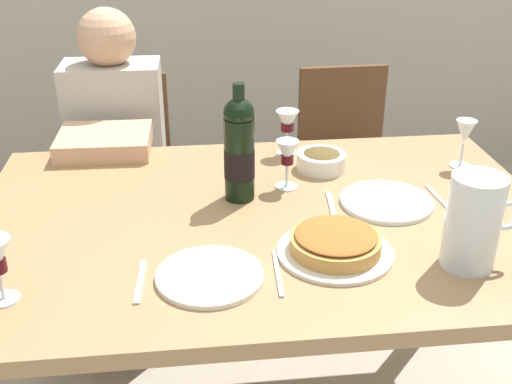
{
  "coord_description": "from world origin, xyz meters",
  "views": [
    {
      "loc": [
        -0.19,
        -1.42,
        1.54
      ],
      "look_at": [
        -0.02,
        0.07,
        0.79
      ],
      "focal_mm": 44.23,
      "sensor_mm": 36.0,
      "label": 1
    }
  ],
  "objects_px": {
    "water_pitcher": "(472,227)",
    "baked_tart": "(335,244)",
    "wine_glass_centre": "(287,155)",
    "diner_left": "(116,170)",
    "dining_table": "(266,245)",
    "dinner_plate_left_setting": "(386,202)",
    "salad_bowl": "(479,198)",
    "olive_bowl": "(321,159)",
    "wine_glass_spare": "(287,123)",
    "wine_bottle": "(239,150)",
    "dinner_plate_right_setting": "(210,276)",
    "chair_right": "(345,162)",
    "wine_glass_left_diner": "(465,134)",
    "chair_left": "(125,173)"
  },
  "relations": [
    {
      "from": "wine_bottle",
      "to": "dinner_plate_right_setting",
      "type": "height_order",
      "value": "wine_bottle"
    },
    {
      "from": "wine_glass_centre",
      "to": "baked_tart",
      "type": "bearing_deg",
      "value": -81.17
    },
    {
      "from": "chair_right",
      "to": "wine_glass_spare",
      "type": "bearing_deg",
      "value": 54.6
    },
    {
      "from": "baked_tart",
      "to": "chair_right",
      "type": "bearing_deg",
      "value": 74.2
    },
    {
      "from": "wine_bottle",
      "to": "olive_bowl",
      "type": "distance_m",
      "value": 0.33
    },
    {
      "from": "chair_left",
      "to": "water_pitcher",
      "type": "bearing_deg",
      "value": 127.92
    },
    {
      "from": "wine_glass_centre",
      "to": "chair_right",
      "type": "distance_m",
      "value": 0.9
    },
    {
      "from": "dining_table",
      "to": "baked_tart",
      "type": "distance_m",
      "value": 0.27
    },
    {
      "from": "wine_glass_left_diner",
      "to": "salad_bowl",
      "type": "bearing_deg",
      "value": -102.74
    },
    {
      "from": "salad_bowl",
      "to": "wine_glass_spare",
      "type": "distance_m",
      "value": 0.62
    },
    {
      "from": "wine_glass_left_diner",
      "to": "diner_left",
      "type": "relative_size",
      "value": 0.13
    },
    {
      "from": "olive_bowl",
      "to": "wine_glass_left_diner",
      "type": "height_order",
      "value": "wine_glass_left_diner"
    },
    {
      "from": "wine_bottle",
      "to": "salad_bowl",
      "type": "height_order",
      "value": "wine_bottle"
    },
    {
      "from": "wine_glass_spare",
      "to": "diner_left",
      "type": "height_order",
      "value": "diner_left"
    },
    {
      "from": "water_pitcher",
      "to": "dinner_plate_right_setting",
      "type": "bearing_deg",
      "value": 179.03
    },
    {
      "from": "wine_glass_left_diner",
      "to": "dinner_plate_right_setting",
      "type": "bearing_deg",
      "value": -146.72
    },
    {
      "from": "chair_left",
      "to": "wine_glass_left_diner",
      "type": "bearing_deg",
      "value": 150.28
    },
    {
      "from": "wine_glass_left_diner",
      "to": "chair_right",
      "type": "bearing_deg",
      "value": 105.17
    },
    {
      "from": "chair_right",
      "to": "olive_bowl",
      "type": "bearing_deg",
      "value": 66.67
    },
    {
      "from": "dining_table",
      "to": "wine_glass_centre",
      "type": "relative_size",
      "value": 10.67
    },
    {
      "from": "chair_left",
      "to": "olive_bowl",
      "type": "bearing_deg",
      "value": 137.67
    },
    {
      "from": "diner_left",
      "to": "olive_bowl",
      "type": "bearing_deg",
      "value": 150.94
    },
    {
      "from": "wine_glass_centre",
      "to": "diner_left",
      "type": "bearing_deg",
      "value": 137.07
    },
    {
      "from": "dinner_plate_left_setting",
      "to": "wine_glass_spare",
      "type": "bearing_deg",
      "value": 119.84
    },
    {
      "from": "wine_glass_centre",
      "to": "dinner_plate_right_setting",
      "type": "relative_size",
      "value": 0.59
    },
    {
      "from": "baked_tart",
      "to": "chair_right",
      "type": "height_order",
      "value": "chair_right"
    },
    {
      "from": "wine_glass_spare",
      "to": "chair_left",
      "type": "distance_m",
      "value": 0.83
    },
    {
      "from": "wine_bottle",
      "to": "salad_bowl",
      "type": "relative_size",
      "value": 2.35
    },
    {
      "from": "dining_table",
      "to": "dinner_plate_left_setting",
      "type": "height_order",
      "value": "dinner_plate_left_setting"
    },
    {
      "from": "wine_glass_centre",
      "to": "wine_glass_left_diner",
      "type": "bearing_deg",
      "value": 8.78
    },
    {
      "from": "olive_bowl",
      "to": "chair_left",
      "type": "relative_size",
      "value": 0.17
    },
    {
      "from": "dinner_plate_left_setting",
      "to": "diner_left",
      "type": "relative_size",
      "value": 0.21
    },
    {
      "from": "olive_bowl",
      "to": "wine_glass_centre",
      "type": "relative_size",
      "value": 1.04
    },
    {
      "from": "salad_bowl",
      "to": "wine_glass_left_diner",
      "type": "xyz_separation_m",
      "value": [
        0.06,
        0.26,
        0.08
      ]
    },
    {
      "from": "water_pitcher",
      "to": "wine_glass_spare",
      "type": "relative_size",
      "value": 1.53
    },
    {
      "from": "baked_tart",
      "to": "wine_glass_spare",
      "type": "distance_m",
      "value": 0.61
    },
    {
      "from": "dinner_plate_left_setting",
      "to": "wine_glass_left_diner",
      "type": "bearing_deg",
      "value": 35.98
    },
    {
      "from": "olive_bowl",
      "to": "wine_glass_left_diner",
      "type": "bearing_deg",
      "value": -3.59
    },
    {
      "from": "salad_bowl",
      "to": "olive_bowl",
      "type": "relative_size",
      "value": 0.93
    },
    {
      "from": "dining_table",
      "to": "wine_bottle",
      "type": "distance_m",
      "value": 0.26
    },
    {
      "from": "chair_left",
      "to": "diner_left",
      "type": "bearing_deg",
      "value": 90.23
    },
    {
      "from": "wine_glass_centre",
      "to": "diner_left",
      "type": "xyz_separation_m",
      "value": [
        -0.53,
        0.49,
        -0.24
      ]
    },
    {
      "from": "water_pitcher",
      "to": "dinner_plate_left_setting",
      "type": "height_order",
      "value": "water_pitcher"
    },
    {
      "from": "olive_bowl",
      "to": "salad_bowl",
      "type": "bearing_deg",
      "value": -38.14
    },
    {
      "from": "water_pitcher",
      "to": "baked_tart",
      "type": "bearing_deg",
      "value": 164.93
    },
    {
      "from": "wine_bottle",
      "to": "dinner_plate_left_setting",
      "type": "height_order",
      "value": "wine_bottle"
    },
    {
      "from": "wine_bottle",
      "to": "diner_left",
      "type": "bearing_deg",
      "value": 125.88
    },
    {
      "from": "chair_left",
      "to": "diner_left",
      "type": "relative_size",
      "value": 0.75
    },
    {
      "from": "wine_glass_centre",
      "to": "wine_glass_spare",
      "type": "distance_m",
      "value": 0.24
    },
    {
      "from": "baked_tart",
      "to": "wine_glass_spare",
      "type": "height_order",
      "value": "wine_glass_spare"
    }
  ]
}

